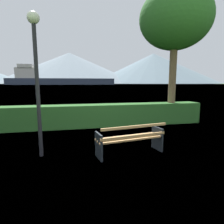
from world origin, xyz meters
TOP-DOWN VIEW (x-y plane):
  - ground_plane at (0.00, 0.00)m, footprint 1400.00×1400.00m
  - water_surface at (0.00, 306.14)m, footprint 620.00×620.00m
  - park_bench at (0.01, -0.06)m, footprint 1.95×0.86m
  - hedge_row at (0.00, 3.57)m, footprint 9.23×0.84m
  - tree_near_bench at (3.33, 3.62)m, footprint 3.33×3.33m
  - lamp_post at (-2.38, 0.35)m, footprint 0.30×0.30m
  - cargo_ship_large at (-18.03, 213.59)m, footprint 114.28×19.93m
  - fishing_boat_near at (92.98, 158.97)m, footprint 5.70×3.08m
  - distant_hills at (-17.81, 560.96)m, footprint 954.34×434.58m

SIDE VIEW (x-z plane):
  - ground_plane at x=0.00m, z-range 0.00..0.00m
  - water_surface at x=0.00m, z-range 0.00..0.00m
  - park_bench at x=0.01m, z-range 0.00..0.87m
  - hedge_row at x=0.00m, z-range 0.00..0.99m
  - fishing_boat_near at x=92.98m, z-range -0.33..1.87m
  - lamp_post at x=-2.38m, z-range 0.67..4.34m
  - tree_near_bench at x=3.33m, z-range 1.70..8.03m
  - cargo_ship_large at x=-18.03m, z-range -4.66..16.47m
  - distant_hills at x=-17.81m, z-range -2.21..87.44m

